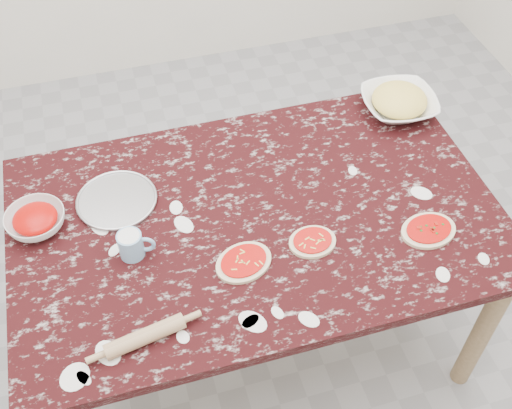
% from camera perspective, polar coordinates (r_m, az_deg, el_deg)
% --- Properties ---
extents(ground, '(4.00, 4.00, 0.00)m').
position_cam_1_polar(ground, '(2.66, -0.00, -11.59)').
color(ground, gray).
extents(worktable, '(1.60, 1.00, 0.75)m').
position_cam_1_polar(worktable, '(2.11, -0.00, -2.41)').
color(worktable, black).
rests_on(worktable, ground).
extents(pizza_tray, '(0.35, 0.35, 0.01)m').
position_cam_1_polar(pizza_tray, '(2.13, -12.67, 0.35)').
color(pizza_tray, '#B2B2B7').
rests_on(pizza_tray, worktable).
extents(sauce_bowl, '(0.23, 0.23, 0.06)m').
position_cam_1_polar(sauce_bowl, '(2.11, -19.57, -1.44)').
color(sauce_bowl, white).
rests_on(sauce_bowl, worktable).
extents(cheese_bowl, '(0.30, 0.30, 0.07)m').
position_cam_1_polar(cheese_bowl, '(2.47, 12.98, 8.99)').
color(cheese_bowl, white).
rests_on(cheese_bowl, worktable).
extents(flour_mug, '(0.11, 0.08, 0.09)m').
position_cam_1_polar(flour_mug, '(1.94, -11.35, -3.64)').
color(flour_mug, '#7DAED8').
rests_on(flour_mug, worktable).
extents(pizza_left, '(0.22, 0.20, 0.02)m').
position_cam_1_polar(pizza_left, '(1.91, -1.14, -5.32)').
color(pizza_left, beige).
rests_on(pizza_left, worktable).
extents(pizza_mid, '(0.16, 0.13, 0.02)m').
position_cam_1_polar(pizza_mid, '(1.97, 5.21, -3.42)').
color(pizza_mid, beige).
rests_on(pizza_mid, worktable).
extents(pizza_right, '(0.20, 0.16, 0.02)m').
position_cam_1_polar(pizza_right, '(2.07, 15.57, -2.29)').
color(pizza_right, beige).
rests_on(pizza_right, worktable).
extents(rolling_pin, '(0.23, 0.09, 0.05)m').
position_cam_1_polar(rolling_pin, '(1.78, -10.17, -11.84)').
color(rolling_pin, tan).
rests_on(rolling_pin, worktable).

